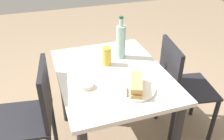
{
  "coord_description": "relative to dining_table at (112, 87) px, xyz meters",
  "views": [
    {
      "loc": [
        -1.4,
        0.47,
        1.65
      ],
      "look_at": [
        0.0,
        0.0,
        0.75
      ],
      "focal_mm": 38.96,
      "sensor_mm": 36.0,
      "label": 1
    }
  ],
  "objects": [
    {
      "name": "dining_table",
      "position": [
        0.0,
        0.0,
        0.0
      ],
      "size": [
        0.97,
        0.76,
        0.73
      ],
      "color": "beige",
      "rests_on": "ground"
    },
    {
      "name": "chair_far",
      "position": [
        -0.01,
        0.58,
        -0.09
      ],
      "size": [
        0.45,
        0.45,
        0.88
      ],
      "color": "black",
      "rests_on": "ground"
    },
    {
      "name": "chair_near",
      "position": [
        -0.02,
        -0.58,
        -0.09
      ],
      "size": [
        0.46,
        0.46,
        0.88
      ],
      "color": "black",
      "rests_on": "ground"
    },
    {
      "name": "plate_near",
      "position": [
        -0.26,
        -0.07,
        0.14
      ],
      "size": [
        0.25,
        0.25,
        0.01
      ],
      "primitive_type": "cylinder",
      "color": "silver",
      "rests_on": "dining_table"
    },
    {
      "name": "baguette_sandwich_near",
      "position": [
        -0.26,
        -0.07,
        0.18
      ],
      "size": [
        0.23,
        0.15,
        0.07
      ],
      "color": "tan",
      "rests_on": "plate_near"
    },
    {
      "name": "knife_near",
      "position": [
        -0.25,
        -0.02,
        0.15
      ],
      "size": [
        0.17,
        0.08,
        0.01
      ],
      "color": "silver",
      "rests_on": "plate_near"
    },
    {
      "name": "water_bottle",
      "position": [
        0.2,
        -0.14,
        0.27
      ],
      "size": [
        0.07,
        0.07,
        0.33
      ],
      "color": "#99C6B7",
      "rests_on": "dining_table"
    },
    {
      "name": "beer_glass",
      "position": [
        0.12,
        -0.0,
        0.2
      ],
      "size": [
        0.07,
        0.07,
        0.14
      ],
      "primitive_type": "cylinder",
      "color": "gold",
      "rests_on": "dining_table"
    },
    {
      "name": "olive_bowl",
      "position": [
        -0.12,
        0.22,
        0.14
      ],
      "size": [
        0.09,
        0.09,
        0.03
      ],
      "primitive_type": "cylinder",
      "color": "silver",
      "rests_on": "dining_table"
    },
    {
      "name": "paper_napkin",
      "position": [
        -0.31,
        0.18,
        0.13
      ],
      "size": [
        0.17,
        0.17,
        0.0
      ],
      "primitive_type": "cube",
      "rotation": [
        0.0,
        0.0,
        -0.25
      ],
      "color": "white",
      "rests_on": "dining_table"
    }
  ]
}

